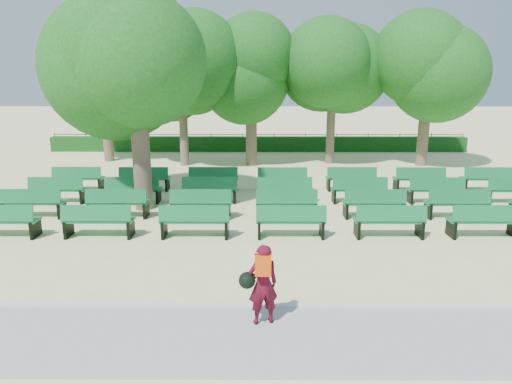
# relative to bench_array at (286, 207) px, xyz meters

# --- Properties ---
(ground) EXTENTS (120.00, 120.00, 0.00)m
(ground) POSITION_rel_bench_array_xyz_m (-0.97, -0.85, -0.10)
(ground) COLOR beige
(paving) EXTENTS (30.00, 2.20, 0.06)m
(paving) POSITION_rel_bench_array_xyz_m (-0.97, -8.25, -0.07)
(paving) COLOR #A6A5A1
(paving) RESTS_ON ground
(curb) EXTENTS (30.00, 0.12, 0.10)m
(curb) POSITION_rel_bench_array_xyz_m (-0.97, -7.10, -0.05)
(curb) COLOR silver
(curb) RESTS_ON ground
(hedge) EXTENTS (26.00, 0.70, 0.90)m
(hedge) POSITION_rel_bench_array_xyz_m (-0.97, 13.15, 0.35)
(hedge) COLOR #134A15
(hedge) RESTS_ON ground
(fence) EXTENTS (26.00, 0.10, 1.02)m
(fence) POSITION_rel_bench_array_xyz_m (-0.97, 13.55, -0.10)
(fence) COLOR black
(fence) RESTS_ON ground
(tree_line) EXTENTS (21.80, 6.80, 7.04)m
(tree_line) POSITION_rel_bench_array_xyz_m (-0.97, 9.15, -0.10)
(tree_line) COLOR #1B5E1B
(tree_line) RESTS_ON ground
(bench_array) EXTENTS (2.03, 0.73, 1.26)m
(bench_array) POSITION_rel_bench_array_xyz_m (0.00, 0.00, 0.00)
(bench_array) COLOR #126C37
(bench_array) RESTS_ON ground
(tree_among) EXTENTS (5.39, 5.39, 7.33)m
(tree_among) POSITION_rel_bench_array_xyz_m (-5.01, 0.11, 4.77)
(tree_among) COLOR brown
(tree_among) RESTS_ON ground
(person) EXTENTS (0.76, 0.51, 1.55)m
(person) POSITION_rel_bench_array_xyz_m (-0.90, -7.75, 0.76)
(person) COLOR #4D0B19
(person) RESTS_ON ground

